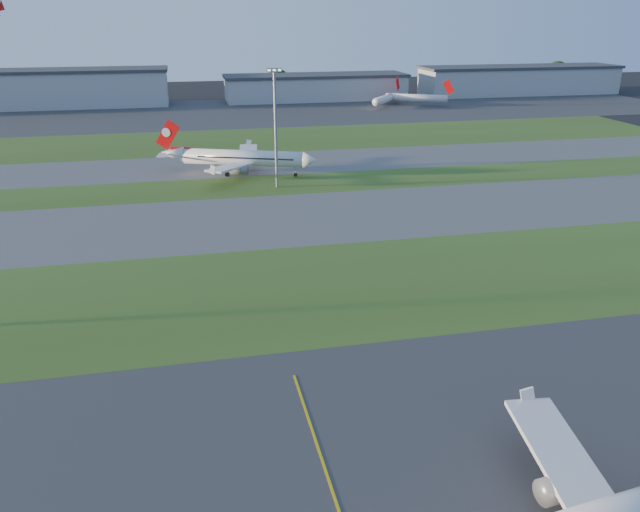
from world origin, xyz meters
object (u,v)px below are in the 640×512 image
object	(u,v)px
airliner_taxiing	(242,158)
mini_jet_near	(387,98)
mini_jet_far	(417,98)
light_mast_centre	(275,121)

from	to	relation	value
airliner_taxiing	mini_jet_near	bearing A→B (deg)	-102.42
airliner_taxiing	mini_jet_near	size ratio (longest dim) A/B	1.47
mini_jet_near	mini_jet_far	xyz separation A→B (m)	(12.83, -1.19, 0.00)
mini_jet_near	light_mast_centre	size ratio (longest dim) A/B	0.91
mini_jet_far	airliner_taxiing	bearing A→B (deg)	-100.38
light_mast_centre	mini_jet_near	bearing A→B (deg)	61.60
mini_jet_near	light_mast_centre	bearing A→B (deg)	-170.37
airliner_taxiing	mini_jet_far	distance (m)	134.68
mini_jet_near	light_mast_centre	world-z (taller)	light_mast_centre
airliner_taxiing	light_mast_centre	bearing A→B (deg)	136.81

